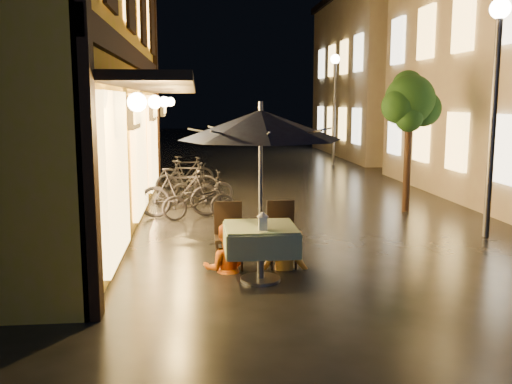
{
  "coord_description": "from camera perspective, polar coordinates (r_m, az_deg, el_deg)",
  "views": [
    {
      "loc": [
        -2.26,
        -7.76,
        2.46
      ],
      "look_at": [
        -1.42,
        0.42,
        1.15
      ],
      "focal_mm": 40.0,
      "sensor_mm": 36.0,
      "label": 1
    }
  ],
  "objects": [
    {
      "name": "street_tree",
      "position": [
        13.13,
        15.17,
        8.57
      ],
      "size": [
        1.43,
        1.2,
        3.15
      ],
      "color": "black",
      "rests_on": "ground"
    },
    {
      "name": "patio_umbrella",
      "position": [
        7.63,
        0.46,
        6.7
      ],
      "size": [
        2.21,
        2.21,
        2.46
      ],
      "color": "#59595E",
      "rests_on": "ground"
    },
    {
      "name": "bicycle_4",
      "position": [
        14.88,
        -6.97,
        1.16
      ],
      "size": [
        1.74,
        0.97,
        0.87
      ],
      "primitive_type": "imported",
      "rotation": [
        0.0,
        0.0,
        1.32
      ],
      "color": "black",
      "rests_on": "ground"
    },
    {
      "name": "bicycle_0",
      "position": [
        12.01,
        -5.76,
        -0.83
      ],
      "size": [
        1.63,
        0.86,
        0.82
      ],
      "primitive_type": "imported",
      "rotation": [
        0.0,
        0.0,
        1.79
      ],
      "color": "black",
      "rests_on": "ground"
    },
    {
      "name": "west_building",
      "position": [
        12.32,
        -22.88,
        14.19
      ],
      "size": [
        5.9,
        11.4,
        7.4
      ],
      "color": "gold",
      "rests_on": "ground"
    },
    {
      "name": "cafe_chair_right",
      "position": [
        8.62,
        2.56,
        -3.83
      ],
      "size": [
        0.42,
        0.42,
        0.97
      ],
      "color": "black",
      "rests_on": "ground"
    },
    {
      "name": "ground",
      "position": [
        8.45,
        10.02,
        -8.02
      ],
      "size": [
        90.0,
        90.0,
        0.0
      ],
      "primitive_type": "plane",
      "color": "black",
      "rests_on": "ground"
    },
    {
      "name": "cafe_chair_left",
      "position": [
        8.54,
        -2.77,
        -3.96
      ],
      "size": [
        0.42,
        0.42,
        0.97
      ],
      "color": "black",
      "rests_on": "ground"
    },
    {
      "name": "streetlamp_near",
      "position": [
        11.1,
        22.87,
        10.72
      ],
      "size": [
        0.36,
        0.36,
        4.23
      ],
      "color": "#59595E",
      "rests_on": "ground"
    },
    {
      "name": "bicycle_1",
      "position": [
        12.27,
        -7.53,
        -0.07
      ],
      "size": [
        1.8,
        0.6,
        1.06
      ],
      "primitive_type": "imported",
      "rotation": [
        0.0,
        0.0,
        1.63
      ],
      "color": "black",
      "rests_on": "ground"
    },
    {
      "name": "person_yellow",
      "position": [
        8.42,
        2.84,
        -3.04
      ],
      "size": [
        0.95,
        0.6,
        1.4
      ],
      "primitive_type": "imported",
      "rotation": [
        0.0,
        0.0,
        3.05
      ],
      "color": "orange",
      "rests_on": "ground"
    },
    {
      "name": "bicycle_2",
      "position": [
        13.89,
        -5.44,
        0.47
      ],
      "size": [
        1.57,
        0.73,
        0.8
      ],
      "primitive_type": "imported",
      "rotation": [
        0.0,
        0.0,
        1.71
      ],
      "color": "black",
      "rests_on": "ground"
    },
    {
      "name": "cafe_table",
      "position": [
        7.85,
        0.45,
        -4.75
      ],
      "size": [
        0.99,
        0.99,
        0.78
      ],
      "color": "#59595E",
      "rests_on": "ground"
    },
    {
      "name": "bicycle_3",
      "position": [
        14.5,
        -6.95,
        1.2
      ],
      "size": [
        1.71,
        0.8,
        0.99
      ],
      "primitive_type": "imported",
      "rotation": [
        0.0,
        0.0,
        1.36
      ],
      "color": "black",
      "rests_on": "ground"
    },
    {
      "name": "bicycle_5",
      "position": [
        16.25,
        -6.94,
        1.95
      ],
      "size": [
        1.62,
        0.76,
        0.94
      ],
      "primitive_type": "imported",
      "rotation": [
        0.0,
        0.0,
        1.78
      ],
      "color": "black",
      "rests_on": "ground"
    },
    {
      "name": "streetlamp_far",
      "position": [
        22.39,
        7.86,
        10.15
      ],
      "size": [
        0.36,
        0.36,
        4.23
      ],
      "color": "#59595E",
      "rests_on": "ground"
    },
    {
      "name": "person_orange",
      "position": [
        8.32,
        -3.13,
        -3.33
      ],
      "size": [
        0.67,
        0.52,
        1.36
      ],
      "primitive_type": "imported",
      "rotation": [
        0.0,
        0.0,
        3.13
      ],
      "color": "#CD590E",
      "rests_on": "ground"
    },
    {
      "name": "east_building_far",
      "position": [
        27.57,
        15.17,
        11.24
      ],
      "size": [
        7.3,
        10.3,
        7.3
      ],
      "color": "#B3A989",
      "rests_on": "ground"
    },
    {
      "name": "table_lantern",
      "position": [
        7.5,
        0.69,
        -2.81
      ],
      "size": [
        0.16,
        0.16,
        0.25
      ],
      "color": "white",
      "rests_on": "cafe_table"
    }
  ]
}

